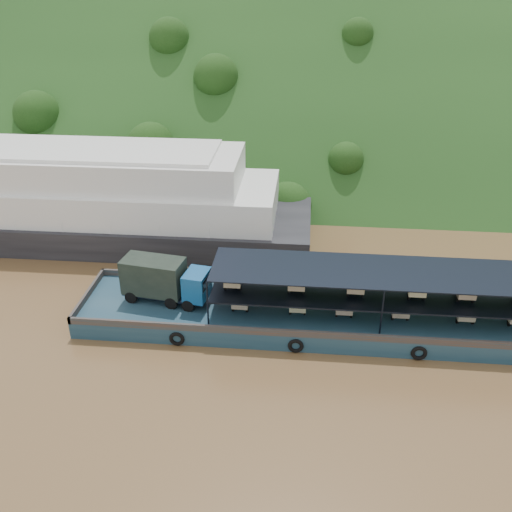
{
  "coord_description": "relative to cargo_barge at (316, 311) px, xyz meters",
  "views": [
    {
      "loc": [
        1.76,
        -35.19,
        23.26
      ],
      "look_at": [
        -2.0,
        3.0,
        3.2
      ],
      "focal_mm": 40.0,
      "sensor_mm": 36.0,
      "label": 1
    }
  ],
  "objects": [
    {
      "name": "hillside",
      "position": [
        -2.66,
        36.92,
        -1.09
      ],
      "size": [
        140.0,
        39.6,
        39.6
      ],
      "primitive_type": "cube",
      "rotation": [
        0.79,
        0.0,
        0.0
      ],
      "color": "#1A3B15",
      "rests_on": "ground"
    },
    {
      "name": "passenger_ferry",
      "position": [
        -21.67,
        12.73,
        2.6
      ],
      "size": [
        42.17,
        10.73,
        8.53
      ],
      "rotation": [
        0.0,
        0.0,
        0.0
      ],
      "color": "black",
      "rests_on": "ground"
    },
    {
      "name": "ground",
      "position": [
        -2.66,
        0.92,
        -1.09
      ],
      "size": [
        160.0,
        160.0,
        0.0
      ],
      "primitive_type": "plane",
      "color": "brown",
      "rests_on": "ground"
    },
    {
      "name": "cargo_barge",
      "position": [
        0.0,
        0.0,
        0.0
      ],
      "size": [
        35.0,
        7.18,
        4.54
      ],
      "color": "#143246",
      "rests_on": "ground"
    }
  ]
}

